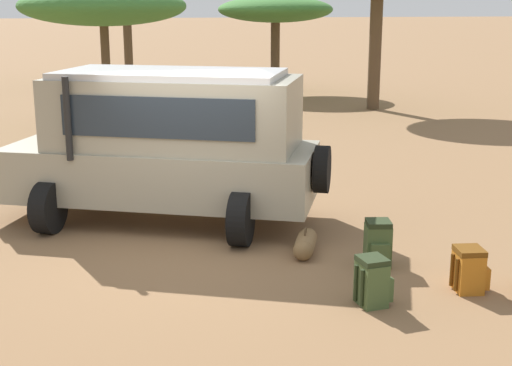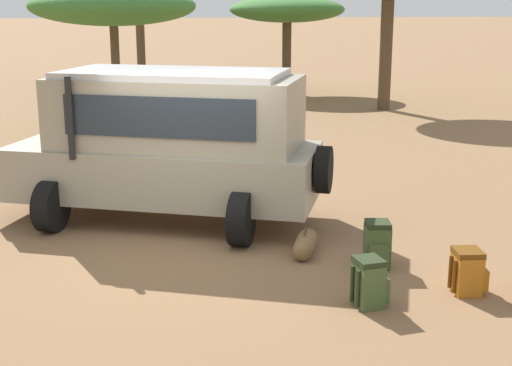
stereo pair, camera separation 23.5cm
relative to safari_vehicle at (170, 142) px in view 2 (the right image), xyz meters
The scene contains 8 objects.
ground_plane 1.83m from the safari_vehicle, 80.70° to the right, with size 320.00×320.00×0.00m, color olive.
safari_vehicle is the anchor object (origin of this frame).
backpack_beside_front_wheel 4.47m from the safari_vehicle, 61.11° to the right, with size 0.44×0.39×0.59m.
backpack_cluster_center 3.82m from the safari_vehicle, 44.92° to the right, with size 0.38×0.47×0.63m.
backpack_near_rear_wheel 5.10m from the safari_vehicle, 46.80° to the right, with size 0.45×0.41×0.56m.
duffel_bag_soft_canvas 2.88m from the safari_vehicle, 47.64° to the right, with size 0.49×0.84×0.39m.
acacia_tree_centre_back 9.48m from the safari_vehicle, 96.50° to the left, with size 4.56×4.00×3.91m.
acacia_tree_far_right 17.17m from the safari_vehicle, 71.87° to the left, with size 4.43×4.06×3.70m.
Camera 2 is at (-0.69, -9.99, 3.47)m, focal length 50.00 mm.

